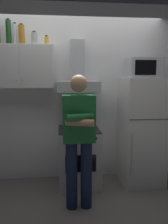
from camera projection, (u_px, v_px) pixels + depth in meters
ground_plane at (84, 192)px, 3.20m from camera, size 7.00×7.00×0.00m
back_wall_tiled at (80, 94)px, 3.58m from camera, size 4.80×0.10×2.70m
upper_cabinet at (21, 67)px, 3.21m from camera, size 0.90×0.37×0.60m
stove_oven at (79, 157)px, 3.38m from camera, size 0.60×0.62×0.87m
range_hood at (78, 78)px, 3.32m from camera, size 0.60×0.44×0.75m
refrigerator at (142, 131)px, 3.42m from camera, size 0.60×0.62×1.60m
microwave at (144, 68)px, 3.29m from camera, size 0.48×0.37×0.28m
person_standing at (79, 137)px, 2.70m from camera, size 0.38×0.33×1.64m
bottle_wine_green at (9, 33)px, 3.15m from camera, size 0.07×0.07×0.35m
bottle_spice_jar at (47, 41)px, 3.16m from camera, size 0.06×0.06×0.13m
bottle_canister_steel at (34, 39)px, 3.15m from camera, size 0.09×0.09×0.19m
bottle_liquor_amber at (22, 35)px, 3.13m from camera, size 0.08×0.08×0.28m
bottle_vodka_clear at (15, 35)px, 3.16m from camera, size 0.07×0.07×0.31m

